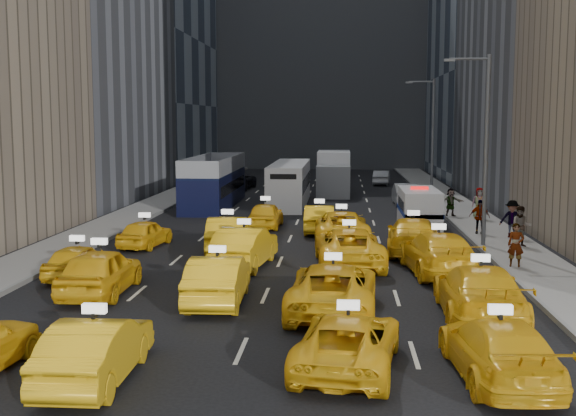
# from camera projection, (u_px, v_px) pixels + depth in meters

# --- Properties ---
(ground) EXTENTS (160.00, 160.00, 0.00)m
(ground) POSITION_uv_depth(u_px,v_px,m) (259.00, 311.00, 22.88)
(ground) COLOR black
(ground) RESTS_ON ground
(sidewalk_west) EXTENTS (3.00, 90.00, 0.15)m
(sidewalk_west) POSITION_uv_depth(u_px,v_px,m) (146.00, 209.00, 48.39)
(sidewalk_west) COLOR gray
(sidewalk_west) RESTS_ON ground
(sidewalk_east) EXTENTS (3.00, 90.00, 0.15)m
(sidewalk_east) POSITION_uv_depth(u_px,v_px,m) (463.00, 212.00, 46.85)
(sidewalk_east) COLOR gray
(sidewalk_east) RESTS_ON ground
(curb_west) EXTENTS (0.15, 90.00, 0.18)m
(curb_west) POSITION_uv_depth(u_px,v_px,m) (167.00, 209.00, 48.28)
(curb_west) COLOR slate
(curb_west) RESTS_ON ground
(curb_east) EXTENTS (0.15, 90.00, 0.18)m
(curb_east) POSITION_uv_depth(u_px,v_px,m) (440.00, 211.00, 46.95)
(curb_east) COLOR slate
(curb_east) RESTS_ON ground
(building_backdrop) EXTENTS (30.00, 12.00, 40.00)m
(building_backdrop) POSITION_uv_depth(u_px,v_px,m) (322.00, 9.00, 91.72)
(building_backdrop) COLOR slate
(building_backdrop) RESTS_ON ground
(streetlight_near) EXTENTS (2.15, 0.22, 9.00)m
(streetlight_near) POSITION_uv_depth(u_px,v_px,m) (484.00, 144.00, 33.49)
(streetlight_near) COLOR #595B60
(streetlight_near) RESTS_ON ground
(streetlight_far) EXTENTS (2.15, 0.22, 9.00)m
(streetlight_far) POSITION_uv_depth(u_px,v_px,m) (431.00, 135.00, 53.29)
(streetlight_far) COLOR #595B60
(streetlight_far) RESTS_ON ground
(taxi_1) EXTENTS (1.64, 4.58, 1.50)m
(taxi_1) POSITION_uv_depth(u_px,v_px,m) (96.00, 349.00, 16.65)
(taxi_1) COLOR yellow
(taxi_1) RESTS_ON ground
(taxi_2) EXTENTS (2.91, 5.18, 1.37)m
(taxi_2) POSITION_uv_depth(u_px,v_px,m) (348.00, 341.00, 17.48)
(taxi_2) COLOR yellow
(taxi_2) RESTS_ON ground
(taxi_3) EXTENTS (2.39, 5.14, 1.45)m
(taxi_3) POSITION_uv_depth(u_px,v_px,m) (499.00, 349.00, 16.75)
(taxi_3) COLOR yellow
(taxi_3) RESTS_ON ground
(taxi_4) EXTENTS (2.01, 4.87, 1.65)m
(taxi_4) POSITION_uv_depth(u_px,v_px,m) (100.00, 271.00, 24.89)
(taxi_4) COLOR yellow
(taxi_4) RESTS_ON ground
(taxi_5) EXTENTS (1.85, 4.91, 1.60)m
(taxi_5) POSITION_uv_depth(u_px,v_px,m) (218.00, 279.00, 23.72)
(taxi_5) COLOR yellow
(taxi_5) RESTS_ON ground
(taxi_6) EXTENTS (2.90, 5.82, 1.59)m
(taxi_6) POSITION_uv_depth(u_px,v_px,m) (333.00, 288.00, 22.54)
(taxi_6) COLOR yellow
(taxi_6) RESTS_ON ground
(taxi_7) EXTENTS (2.47, 5.80, 1.67)m
(taxi_7) POSITION_uv_depth(u_px,v_px,m) (479.00, 292.00, 21.85)
(taxi_7) COLOR yellow
(taxi_7) RESTS_ON ground
(taxi_8) EXTENTS (1.76, 3.97, 1.33)m
(taxi_8) POSITION_uv_depth(u_px,v_px,m) (78.00, 261.00, 27.52)
(taxi_8) COLOR yellow
(taxi_8) RESTS_ON ground
(taxi_9) EXTENTS (2.37, 5.25, 1.67)m
(taxi_9) POSITION_uv_depth(u_px,v_px,m) (244.00, 247.00, 29.61)
(taxi_9) COLOR yellow
(taxi_9) RESTS_ON ground
(taxi_10) EXTENTS (3.04, 5.92, 1.60)m
(taxi_10) POSITION_uv_depth(u_px,v_px,m) (349.00, 247.00, 29.83)
(taxi_10) COLOR yellow
(taxi_10) RESTS_ON ground
(taxi_11) EXTENTS (2.95, 5.98, 1.67)m
(taxi_11) POSITION_uv_depth(u_px,v_px,m) (438.00, 253.00, 28.18)
(taxi_11) COLOR yellow
(taxi_11) RESTS_ON ground
(taxi_12) EXTENTS (2.09, 4.07, 1.32)m
(taxi_12) POSITION_uv_depth(u_px,v_px,m) (145.00, 233.00, 34.24)
(taxi_12) COLOR yellow
(taxi_12) RESTS_ON ground
(taxi_13) EXTENTS (2.23, 5.14, 1.64)m
(taxi_13) POSITION_uv_depth(u_px,v_px,m) (228.00, 234.00, 32.95)
(taxi_13) COLOR yellow
(taxi_13) RESTS_ON ground
(taxi_14) EXTENTS (2.87, 5.79, 1.58)m
(taxi_14) POSITION_uv_depth(u_px,v_px,m) (341.00, 227.00, 35.50)
(taxi_14) COLOR yellow
(taxi_14) RESTS_ON ground
(taxi_15) EXTENTS (2.73, 5.82, 1.64)m
(taxi_15) POSITION_uv_depth(u_px,v_px,m) (413.00, 236.00, 32.57)
(taxi_15) COLOR yellow
(taxi_15) RESTS_ON ground
(taxi_16) EXTENTS (1.82, 4.29, 1.45)m
(taxi_16) POSITION_uv_depth(u_px,v_px,m) (266.00, 215.00, 40.37)
(taxi_16) COLOR yellow
(taxi_16) RESTS_ON ground
(taxi_17) EXTENTS (1.64, 4.50, 1.47)m
(taxi_17) POSITION_uv_depth(u_px,v_px,m) (319.00, 219.00, 38.75)
(taxi_17) COLOR yellow
(taxi_17) RESTS_ON ground
(nypd_van) EXTENTS (2.22, 5.40, 2.30)m
(nypd_van) POSITION_uv_depth(u_px,v_px,m) (419.00, 209.00, 40.65)
(nypd_van) COLOR white
(nypd_van) RESTS_ON ground
(double_decker) EXTENTS (2.85, 11.90, 3.45)m
(double_decker) POSITION_uv_depth(u_px,v_px,m) (214.00, 182.00, 50.30)
(double_decker) COLOR black
(double_decker) RESTS_ON ground
(city_bus) EXTENTS (2.46, 11.52, 2.97)m
(city_bus) POSITION_uv_depth(u_px,v_px,m) (290.00, 184.00, 51.41)
(city_bus) COLOR silver
(city_bus) RESTS_ON ground
(box_truck) EXTENTS (2.71, 7.63, 3.47)m
(box_truck) POSITION_uv_depth(u_px,v_px,m) (334.00, 173.00, 58.30)
(box_truck) COLOR silver
(box_truck) RESTS_ON ground
(misc_car_0) EXTENTS (1.66, 4.67, 1.53)m
(misc_car_0) POSITION_uv_depth(u_px,v_px,m) (405.00, 194.00, 51.42)
(misc_car_0) COLOR #9C9FA4
(misc_car_0) RESTS_ON ground
(misc_car_1) EXTENTS (3.09, 5.81, 1.56)m
(misc_car_1) POSITION_uv_depth(u_px,v_px,m) (237.00, 180.00, 62.97)
(misc_car_1) COLOR black
(misc_car_1) RESTS_ON ground
(misc_car_2) EXTENTS (2.21, 4.74, 1.34)m
(misc_car_2) POSITION_uv_depth(u_px,v_px,m) (330.00, 177.00, 67.67)
(misc_car_2) COLOR slate
(misc_car_2) RESTS_ON ground
(misc_car_3) EXTENTS (2.09, 4.88, 1.64)m
(misc_car_3) POSITION_uv_depth(u_px,v_px,m) (279.00, 177.00, 65.56)
(misc_car_3) COLOR black
(misc_car_3) RESTS_ON ground
(misc_car_4) EXTENTS (1.84, 4.20, 1.34)m
(misc_car_4) POSITION_uv_depth(u_px,v_px,m) (381.00, 178.00, 67.08)
(misc_car_4) COLOR #96979C
(misc_car_4) RESTS_ON ground
(pedestrian_0) EXTENTS (0.73, 0.57, 1.76)m
(pedestrian_0) POSITION_uv_depth(u_px,v_px,m) (516.00, 245.00, 28.93)
(pedestrian_0) COLOR gray
(pedestrian_0) RESTS_ON sidewalk_east
(pedestrian_1) EXTENTS (1.01, 0.69, 1.89)m
(pedestrian_1) POSITION_uv_depth(u_px,v_px,m) (521.00, 226.00, 33.53)
(pedestrian_1) COLOR gray
(pedestrian_1) RESTS_ON sidewalk_east
(pedestrian_2) EXTENTS (1.30, 0.81, 1.87)m
(pedestrian_2) POSITION_uv_depth(u_px,v_px,m) (512.00, 219.00, 36.12)
(pedestrian_2) COLOR gray
(pedestrian_2) RESTS_ON sidewalk_east
(pedestrian_3) EXTENTS (1.11, 0.69, 1.77)m
(pedestrian_3) POSITION_uv_depth(u_px,v_px,m) (479.00, 217.00, 37.34)
(pedestrian_3) COLOR gray
(pedestrian_3) RESTS_ON sidewalk_east
(pedestrian_4) EXTENTS (0.93, 0.53, 1.87)m
(pedestrian_4) POSITION_uv_depth(u_px,v_px,m) (479.00, 203.00, 42.94)
(pedestrian_4) COLOR gray
(pedestrian_4) RESTS_ON sidewalk_east
(pedestrian_5) EXTENTS (1.65, 0.89, 1.71)m
(pedestrian_5) POSITION_uv_depth(u_px,v_px,m) (451.00, 202.00, 44.13)
(pedestrian_5) COLOR gray
(pedestrian_5) RESTS_ON sidewalk_east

